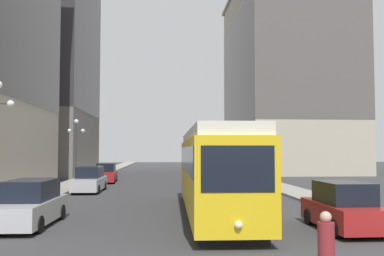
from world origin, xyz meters
The scene contains 12 objects.
sidewalk_left centered at (-8.55, 40.00, 0.07)m, with size 2.51×120.00×0.15m, color gray.
sidewalk_right centered at (8.55, 40.00, 0.07)m, with size 2.51×120.00×0.15m, color gray.
streetcar centered at (1.62, 12.49, 2.10)m, with size 2.90×14.58×3.89m.
transit_bus centered at (4.74, 28.72, 1.95)m, with size 2.81×11.97×3.45m.
parked_car_left_near centered at (-5.99, 10.11, 0.84)m, with size 1.97×4.96×1.82m.
parked_car_left_mid centered at (-5.99, 23.83, 0.84)m, with size 1.93×5.01×1.82m.
parked_car_right_far centered at (5.99, 8.30, 0.84)m, with size 1.89×4.23×1.82m.
parked_car_left_far centered at (-5.99, 32.62, 0.84)m, with size 2.04×4.83×1.82m.
pedestrian_on_sidewalk centered at (2.85, 2.08, 0.76)m, with size 0.37×0.37×1.64m.
lamp_post_left_far centered at (-7.89, 28.14, 3.72)m, with size 1.41×0.36×5.43m.
building_left_corner centered at (-15.18, 44.81, 15.69)m, with size 11.35×18.11×30.42m.
building_right_corner centered at (16.86, 51.74, 13.80)m, with size 14.72×24.44×26.79m.
Camera 1 is at (-0.76, -7.04, 2.99)m, focal length 39.17 mm.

